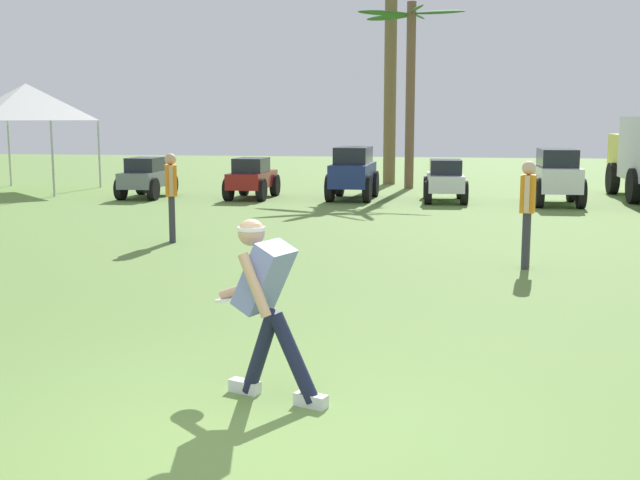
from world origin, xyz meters
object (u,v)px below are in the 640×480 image
event_tent (26,102)px  teammate_near_sideline (171,189)px  palm_tree_left_of_centre (410,75)px  parked_car_slot_e (557,175)px  frisbee_thrower (265,299)px  teammate_midfield (528,204)px  parked_car_slot_c (353,172)px  palm_tree_far_left (391,58)px  parked_car_slot_a (147,177)px  parked_car_slot_b (252,178)px  parked_car_slot_d (445,180)px  frisbee_in_flight (230,299)px

event_tent → teammate_near_sideline: bearing=-49.8°
palm_tree_left_of_centre → parked_car_slot_e: bearing=-46.5°
frisbee_thrower → teammate_midfield: 6.46m
parked_car_slot_c → palm_tree_far_left: palm_tree_far_left is taller
teammate_midfield → palm_tree_left_of_centre: bearing=100.0°
palm_tree_far_left → event_tent: 11.32m
teammate_midfield → event_tent: (-13.45, 10.49, 1.69)m
parked_car_slot_c → palm_tree_left_of_centre: size_ratio=0.42×
event_tent → frisbee_thrower: bearing=-56.4°
parked_car_slot_a → palm_tree_far_left: palm_tree_far_left is taller
frisbee_thrower → parked_car_slot_e: 15.50m
parked_car_slot_b → palm_tree_left_of_centre: 6.25m
parked_car_slot_e → parked_car_slot_b: bearing=177.5°
parked_car_slot_e → teammate_midfield: bearing=-100.0°
palm_tree_far_left → palm_tree_left_of_centre: (0.70, -1.51, -0.63)m
teammate_midfield → palm_tree_far_left: (-3.02, 14.64, 3.15)m
teammate_midfield → parked_car_slot_b: 11.32m
frisbee_thrower → palm_tree_left_of_centre: bearing=89.4°
event_tent → palm_tree_left_of_centre: bearing=13.3°
teammate_near_sideline → palm_tree_left_of_centre: palm_tree_left_of_centre is taller
teammate_near_sideline → parked_car_slot_d: teammate_near_sideline is taller
parked_car_slot_d → teammate_midfield: bearing=-82.7°
parked_car_slot_b → parked_car_slot_d: same height
frisbee_thrower → parked_car_slot_b: 15.76m
frisbee_thrower → parked_car_slot_d: frisbee_thrower is taller
palm_tree_far_left → event_tent: bearing=-158.3°
parked_car_slot_b → parked_car_slot_c: bearing=4.4°
parked_car_slot_e → frisbee_thrower: bearing=-105.4°
parked_car_slot_e → palm_tree_left_of_centre: size_ratio=0.42×
parked_car_slot_d → palm_tree_left_of_centre: size_ratio=0.40×
parked_car_slot_b → frisbee_in_flight: bearing=-77.0°
parked_car_slot_a → parked_car_slot_d: (8.10, 0.18, 0.00)m
parked_car_slot_a → parked_car_slot_b: (2.92, 0.20, 0.00)m
palm_tree_left_of_centre → frisbee_in_flight: bearing=-91.8°
teammate_midfield → palm_tree_far_left: bearing=101.7°
parked_car_slot_b → parked_car_slot_a: bearing=-176.0°
parked_car_slot_d → palm_tree_far_left: 6.64m
frisbee_thrower → frisbee_in_flight: bearing=136.1°
teammate_near_sideline → parked_car_slot_a: teammate_near_sideline is taller
parked_car_slot_c → parked_car_slot_e: size_ratio=1.01×
parked_car_slot_a → event_tent: size_ratio=0.69×
frisbee_in_flight → parked_car_slot_c: 15.15m
parked_car_slot_a → event_tent: 4.84m
parked_car_slot_b → event_tent: event_tent is taller
teammate_near_sideline → frisbee_in_flight: bearing=-67.2°
parked_car_slot_b → palm_tree_left_of_centre: palm_tree_left_of_centre is taller
parked_car_slot_b → event_tent: bearing=170.9°
parked_car_slot_d → frisbee_in_flight: bearing=-96.6°
frisbee_thrower → teammate_midfield: size_ratio=0.90×
teammate_near_sideline → palm_tree_left_of_centre: bearing=72.7°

